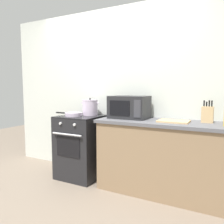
% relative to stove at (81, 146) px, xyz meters
% --- Properties ---
extents(ground_plane, '(10.00, 10.00, 0.00)m').
position_rel_stove_xyz_m(ground_plane, '(0.35, -0.60, -0.46)').
color(ground_plane, '#7A6B5B').
extents(back_wall, '(4.40, 0.10, 2.50)m').
position_rel_stove_xyz_m(back_wall, '(0.65, 0.37, 0.79)').
color(back_wall, silver).
rests_on(back_wall, ground_plane).
extents(lower_cabinet_right, '(1.64, 0.56, 0.88)m').
position_rel_stove_xyz_m(lower_cabinet_right, '(1.25, 0.02, -0.02)').
color(lower_cabinet_right, '#8C7051').
rests_on(lower_cabinet_right, ground_plane).
extents(countertop_right, '(1.70, 0.60, 0.04)m').
position_rel_stove_xyz_m(countertop_right, '(1.25, 0.02, 0.44)').
color(countertop_right, '#59595E').
rests_on(countertop_right, lower_cabinet_right).
extents(stove, '(0.60, 0.64, 0.92)m').
position_rel_stove_xyz_m(stove, '(0.00, 0.00, 0.00)').
color(stove, black).
rests_on(stove, ground_plane).
extents(stock_pot, '(0.32, 0.23, 0.26)m').
position_rel_stove_xyz_m(stock_pot, '(0.09, 0.12, 0.58)').
color(stock_pot, silver).
rests_on(stock_pot, stove).
extents(frying_pan, '(0.45, 0.25, 0.05)m').
position_rel_stove_xyz_m(frying_pan, '(-0.08, -0.07, 0.48)').
color(frying_pan, silver).
rests_on(frying_pan, stove).
extents(microwave, '(0.50, 0.37, 0.30)m').
position_rel_stove_xyz_m(microwave, '(0.74, 0.08, 0.61)').
color(microwave, '#232326').
rests_on(microwave, countertop_right).
extents(cutting_board, '(0.36, 0.26, 0.02)m').
position_rel_stove_xyz_m(cutting_board, '(1.36, 0.00, 0.47)').
color(cutting_board, tan).
rests_on(cutting_board, countertop_right).
extents(knife_block, '(0.13, 0.10, 0.26)m').
position_rel_stove_xyz_m(knife_block, '(1.71, 0.14, 0.56)').
color(knife_block, tan).
rests_on(knife_block, countertop_right).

